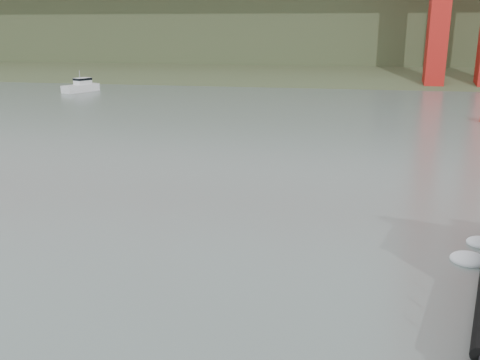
{
  "coord_description": "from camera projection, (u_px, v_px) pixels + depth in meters",
  "views": [
    {
      "loc": [
        3.6,
        -16.97,
        9.67
      ],
      "look_at": [
        -1.11,
        7.85,
        2.4
      ],
      "focal_mm": 40.0,
      "sensor_mm": 36.0,
      "label": 1
    }
  ],
  "objects": [
    {
      "name": "motorboat",
      "position": [
        81.0,
        86.0,
        82.23
      ],
      "size": [
        4.08,
        6.26,
        3.27
      ],
      "rotation": [
        0.0,
        0.0,
        -0.39
      ],
      "color": "silver",
      "rests_on": "ground"
    },
    {
      "name": "headlands",
      "position": [
        330.0,
        37.0,
        135.88
      ],
      "size": [
        500.0,
        105.36,
        27.12
      ],
      "color": "#3C4E2C",
      "rests_on": "ground"
    },
    {
      "name": "ground",
      "position": [
        230.0,
        304.0,
        19.35
      ],
      "size": [
        400.0,
        400.0,
        0.0
      ],
      "primitive_type": "plane",
      "color": "#4B5A54",
      "rests_on": "ground"
    }
  ]
}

